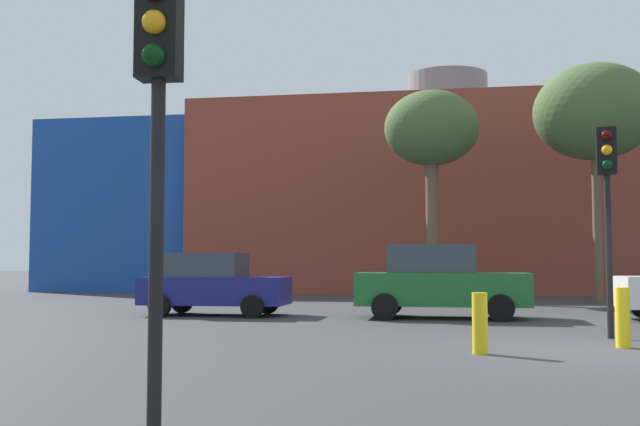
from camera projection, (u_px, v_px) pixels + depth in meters
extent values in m
plane|color=#38383A|center=(597.00, 352.00, 11.99)|extent=(200.00, 200.00, 0.00)
cube|color=brown|center=(449.00, 202.00, 37.99)|extent=(23.88, 11.51, 8.93)
cube|color=#19479E|center=(150.00, 211.00, 40.60)|extent=(7.91, 10.36, 8.33)
cylinder|color=slate|center=(448.00, 95.00, 38.34)|extent=(4.00, 4.00, 2.00)
cube|color=navy|center=(216.00, 291.00, 20.26)|extent=(3.88, 1.66, 0.74)
cube|color=#333D47|center=(208.00, 265.00, 20.34)|extent=(1.94, 1.48, 0.65)
cylinder|color=black|center=(268.00, 303.00, 20.87)|extent=(0.59, 0.20, 0.59)
cylinder|color=black|center=(252.00, 307.00, 19.19)|extent=(0.59, 0.20, 0.59)
cylinder|color=black|center=(182.00, 302.00, 21.28)|extent=(0.59, 0.20, 0.59)
cylinder|color=black|center=(159.00, 306.00, 19.60)|extent=(0.59, 0.20, 0.59)
cube|color=#1E662D|center=(442.00, 289.00, 19.27)|extent=(4.34, 1.86, 0.83)
cube|color=#333D47|center=(432.00, 259.00, 19.36)|extent=(2.17, 1.65, 0.72)
cylinder|color=black|center=(496.00, 304.00, 19.94)|extent=(0.66, 0.23, 0.66)
cylinder|color=black|center=(501.00, 308.00, 18.07)|extent=(0.66, 0.23, 0.66)
cylinder|color=black|center=(390.00, 303.00, 20.41)|extent=(0.66, 0.23, 0.66)
cylinder|color=black|center=(385.00, 307.00, 18.54)|extent=(0.66, 0.23, 0.66)
cylinder|color=black|center=(156.00, 256.00, 6.22)|extent=(0.12, 0.12, 2.96)
cube|color=black|center=(159.00, 27.00, 6.35)|extent=(0.37, 0.26, 0.90)
sphere|color=#F2A514|center=(154.00, 22.00, 6.21)|extent=(0.20, 0.20, 0.20)
sphere|color=black|center=(153.00, 55.00, 6.19)|extent=(0.20, 0.20, 0.20)
cylinder|color=black|center=(609.00, 256.00, 14.19)|extent=(0.12, 0.12, 3.09)
cube|color=black|center=(606.00, 151.00, 14.32)|extent=(0.39, 0.28, 0.90)
sphere|color=#3C0605|center=(606.00, 135.00, 14.21)|extent=(0.20, 0.20, 0.20)
sphere|color=#F2A514|center=(607.00, 150.00, 14.19)|extent=(0.20, 0.20, 0.20)
sphere|color=black|center=(607.00, 165.00, 14.17)|extent=(0.20, 0.20, 0.20)
cylinder|color=brown|center=(432.00, 227.00, 27.85)|extent=(0.48, 0.48, 5.46)
ellipsoid|color=#476033|center=(431.00, 128.00, 28.09)|extent=(3.51, 3.51, 2.81)
cylinder|color=brown|center=(597.00, 223.00, 26.40)|extent=(0.32, 0.32, 5.57)
ellipsoid|color=#476033|center=(595.00, 112.00, 26.66)|extent=(4.27, 4.27, 3.41)
cylinder|color=yellow|center=(623.00, 317.00, 12.62)|extent=(0.24, 0.24, 1.01)
cylinder|color=yellow|center=(480.00, 323.00, 11.78)|extent=(0.24, 0.24, 0.95)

